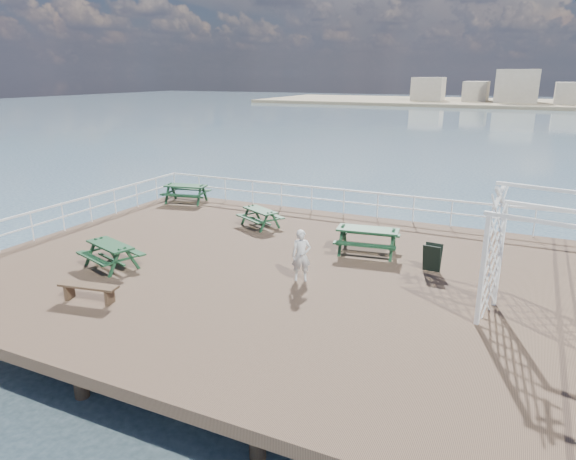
{
  "coord_description": "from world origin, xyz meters",
  "views": [
    {
      "loc": [
        6.89,
        -13.31,
        5.76
      ],
      "look_at": [
        0.38,
        0.48,
        1.1
      ],
      "focal_mm": 32.0,
      "sensor_mm": 36.0,
      "label": 1
    }
  ],
  "objects_px": {
    "picnic_table_c": "(368,235)",
    "picnic_table_a": "(186,190)",
    "picnic_table_d": "(111,250)",
    "flat_bench_near": "(89,289)",
    "picnic_table_b": "(260,214)",
    "trellis_arbor": "(548,269)",
    "person": "(301,256)"
  },
  "relations": [
    {
      "from": "picnic_table_c",
      "to": "picnic_table_a",
      "type": "bearing_deg",
      "value": 153.6
    },
    {
      "from": "picnic_table_a",
      "to": "picnic_table_d",
      "type": "xyz_separation_m",
      "value": [
        2.91,
        -7.88,
        -0.05
      ]
    },
    {
      "from": "picnic_table_a",
      "to": "trellis_arbor",
      "type": "bearing_deg",
      "value": -35.02
    },
    {
      "from": "picnic_table_b",
      "to": "picnic_table_a",
      "type": "bearing_deg",
      "value": -173.93
    },
    {
      "from": "picnic_table_a",
      "to": "trellis_arbor",
      "type": "relative_size",
      "value": 0.64
    },
    {
      "from": "picnic_table_b",
      "to": "flat_bench_near",
      "type": "height_order",
      "value": "picnic_table_b"
    },
    {
      "from": "flat_bench_near",
      "to": "trellis_arbor",
      "type": "xyz_separation_m",
      "value": [
        10.74,
        3.4,
        1.14
      ]
    },
    {
      "from": "picnic_table_b",
      "to": "picnic_table_d",
      "type": "height_order",
      "value": "picnic_table_d"
    },
    {
      "from": "picnic_table_d",
      "to": "trellis_arbor",
      "type": "distance_m",
      "value": 12.13
    },
    {
      "from": "picnic_table_b",
      "to": "person",
      "type": "xyz_separation_m",
      "value": [
        3.69,
        -4.36,
        0.26
      ]
    },
    {
      "from": "person",
      "to": "flat_bench_near",
      "type": "bearing_deg",
      "value": -166.17
    },
    {
      "from": "picnic_table_d",
      "to": "person",
      "type": "height_order",
      "value": "person"
    },
    {
      "from": "picnic_table_b",
      "to": "flat_bench_near",
      "type": "bearing_deg",
      "value": -67.66
    },
    {
      "from": "picnic_table_c",
      "to": "picnic_table_b",
      "type": "bearing_deg",
      "value": 157.02
    },
    {
      "from": "picnic_table_b",
      "to": "person",
      "type": "relative_size",
      "value": 1.32
    },
    {
      "from": "picnic_table_b",
      "to": "trellis_arbor",
      "type": "xyz_separation_m",
      "value": [
        9.96,
        -4.66,
        1.0
      ]
    },
    {
      "from": "picnic_table_b",
      "to": "picnic_table_d",
      "type": "bearing_deg",
      "value": -81.56
    },
    {
      "from": "picnic_table_a",
      "to": "picnic_table_c",
      "type": "distance_m",
      "value": 10.26
    },
    {
      "from": "picnic_table_d",
      "to": "trellis_arbor",
      "type": "bearing_deg",
      "value": 23.92
    },
    {
      "from": "picnic_table_a",
      "to": "picnic_table_b",
      "type": "height_order",
      "value": "picnic_table_a"
    },
    {
      "from": "trellis_arbor",
      "to": "picnic_table_d",
      "type": "bearing_deg",
      "value": -161.91
    },
    {
      "from": "picnic_table_b",
      "to": "flat_bench_near",
      "type": "xyz_separation_m",
      "value": [
        -0.78,
        -8.07,
        -0.14
      ]
    },
    {
      "from": "flat_bench_near",
      "to": "person",
      "type": "relative_size",
      "value": 1.1
    },
    {
      "from": "trellis_arbor",
      "to": "person",
      "type": "relative_size",
      "value": 2.22
    },
    {
      "from": "trellis_arbor",
      "to": "picnic_table_a",
      "type": "bearing_deg",
      "value": 168.29
    },
    {
      "from": "picnic_table_a",
      "to": "flat_bench_near",
      "type": "xyz_separation_m",
      "value": [
        4.21,
        -10.06,
        -0.24
      ]
    },
    {
      "from": "picnic_table_d",
      "to": "person",
      "type": "bearing_deg",
      "value": 32.96
    },
    {
      "from": "picnic_table_c",
      "to": "picnic_table_d",
      "type": "height_order",
      "value": "picnic_table_c"
    },
    {
      "from": "picnic_table_d",
      "to": "flat_bench_near",
      "type": "height_order",
      "value": "picnic_table_d"
    },
    {
      "from": "flat_bench_near",
      "to": "trellis_arbor",
      "type": "height_order",
      "value": "trellis_arbor"
    },
    {
      "from": "trellis_arbor",
      "to": "flat_bench_near",
      "type": "bearing_deg",
      "value": -150.13
    },
    {
      "from": "flat_bench_near",
      "to": "picnic_table_c",
      "type": "bearing_deg",
      "value": 40.85
    }
  ]
}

